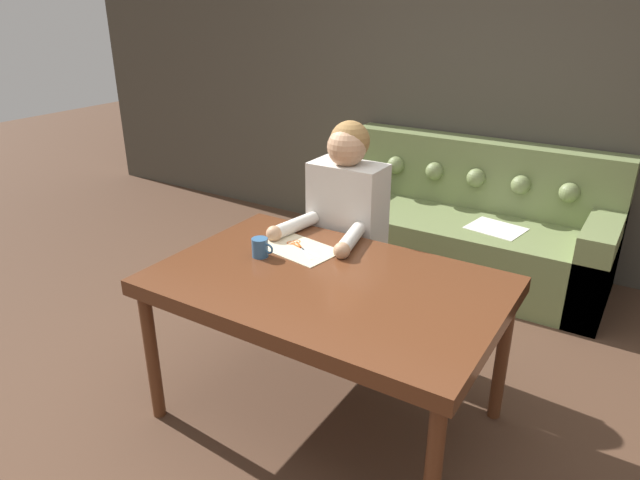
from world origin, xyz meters
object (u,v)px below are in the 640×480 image
object	(u,v)px
dining_table	(327,293)
scissors	(299,247)
person	(346,238)
couch	(466,230)
mug	(260,248)

from	to	relation	value
dining_table	scissors	xyz separation A→B (m)	(-0.29, 0.21, 0.07)
dining_table	person	world-z (taller)	person
dining_table	scissors	size ratio (longest dim) A/B	6.37
scissors	couch	bearing A→B (deg)	79.04
couch	scissors	bearing A→B (deg)	-100.96
scissors	mug	size ratio (longest dim) A/B	2.06
scissors	mug	distance (m)	0.21
couch	person	size ratio (longest dim) A/B	1.52
couch	person	distance (m)	1.31
scissors	mug	world-z (taller)	mug
dining_table	mug	world-z (taller)	mug
dining_table	person	distance (m)	0.66
dining_table	scissors	distance (m)	0.37
mug	dining_table	bearing A→B (deg)	-4.63
scissors	mug	bearing A→B (deg)	-116.25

